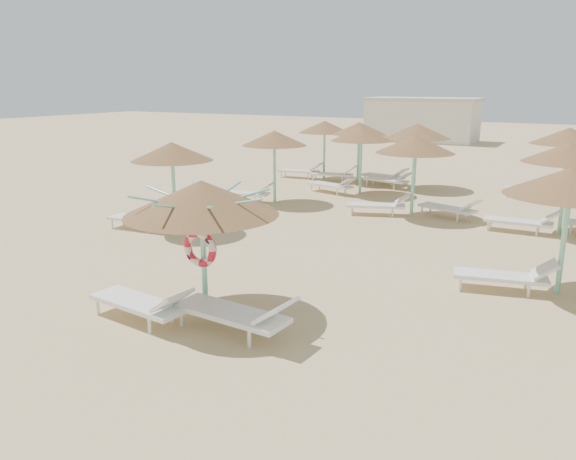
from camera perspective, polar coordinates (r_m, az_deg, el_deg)
The scene contains 6 objects.
ground at distance 10.84m, azimuth -6.80°, elevation -8.74°, with size 120.00×120.00×0.00m, color tan.
main_palapa at distance 10.45m, azimuth -8.79°, elevation 3.16°, with size 2.87×2.87×2.57m.
lounger_main_a at distance 10.72m, azimuth -14.45°, elevation -7.18°, with size 2.26×0.90×0.80m.
lounger_main_b at distance 9.93m, azimuth -5.15°, elevation -8.40°, with size 2.39×0.89×0.85m.
palapa_field at distance 19.27m, azimuth 17.45°, elevation 8.06°, with size 20.04×13.80×2.70m.
service_hut at distance 44.74m, azimuth 13.47°, elevation 10.88°, with size 8.40×4.40×3.25m.
Camera 1 is at (5.84, -8.06, 4.28)m, focal length 35.00 mm.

